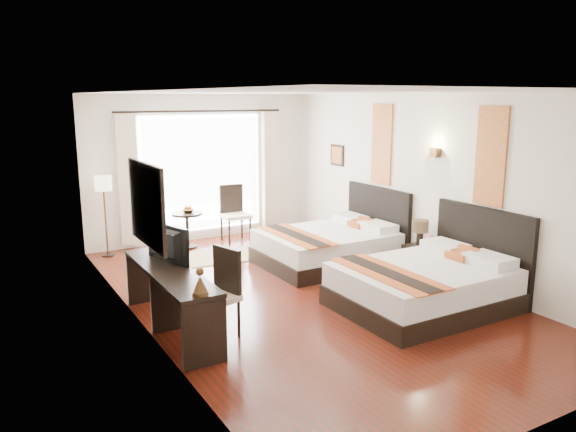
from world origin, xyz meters
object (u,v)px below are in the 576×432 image
side_table (187,230)px  fruit_bowl (188,211)px  desk_chair (215,311)px  bed_near (428,283)px  television (162,244)px  floor_lamp (103,189)px  vase (429,244)px  console_desk (171,300)px  nightstand (422,262)px  table_lamp (420,228)px  window_chair (235,224)px  bed_far (331,245)px

side_table → fruit_bowl: fruit_bowl is taller
desk_chair → bed_near: bearing=154.1°
television → side_table: 3.58m
floor_lamp → fruit_bowl: 1.54m
television → side_table: bearing=-41.3°
side_table → television: bearing=-114.7°
fruit_bowl → television: bearing=-115.1°
vase → television: (-3.98, 0.44, 0.42)m
television → fruit_bowl: 3.55m
bed_near → vase: size_ratio=17.05×
bed_near → desk_chair: bed_near is taller
bed_near → floor_lamp: size_ratio=1.56×
console_desk → side_table: (1.49, 3.51, -0.05)m
nightstand → vase: (-0.02, -0.16, 0.32)m
bed_near → vase: bearing=46.0°
bed_near → table_lamp: 1.40m
vase → window_chair: size_ratio=0.12×
side_table → nightstand: bearing=-54.0°
nightstand → table_lamp: 0.53m
bed_far → side_table: size_ratio=3.28×
bed_far → window_chair: (-0.76, 2.17, 0.01)m
bed_near → floor_lamp: floor_lamp is taller
vase → floor_lamp: bearing=136.1°
vase → desk_chair: bearing=-174.8°
nightstand → television: bearing=176.0°
side_table → fruit_bowl: 0.36m
bed_near → side_table: (-1.70, 4.48, 0.01)m
console_desk → floor_lamp: 3.75m
window_chair → desk_chair: bearing=-24.5°
nightstand → television: (-4.00, 0.28, 0.75)m
bed_near → fruit_bowl: size_ratio=9.31×
bed_near → floor_lamp: 5.65m
table_lamp → desk_chair: desk_chair is taller
television → desk_chair: bearing=-172.0°
table_lamp → window_chair: size_ratio=0.36×
bed_far → table_lamp: size_ratio=5.48×
table_lamp → desk_chair: size_ratio=0.38×
nightstand → side_table: size_ratio=0.77×
fruit_bowl → bed_near: bearing=-69.5°
vase → console_desk: size_ratio=0.06×
console_desk → television: bearing=86.3°
vase → console_desk: bearing=178.1°
bed_near → television: size_ratio=2.74×
vase → desk_chair: desk_chair is taller
vase → television: size_ratio=0.16×
bed_near → window_chair: 4.52m
table_lamp → console_desk: table_lamp is taller
bed_far → nightstand: size_ratio=4.29×
nightstand → table_lamp: (-0.02, 0.05, 0.53)m
console_desk → desk_chair: size_ratio=2.11×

